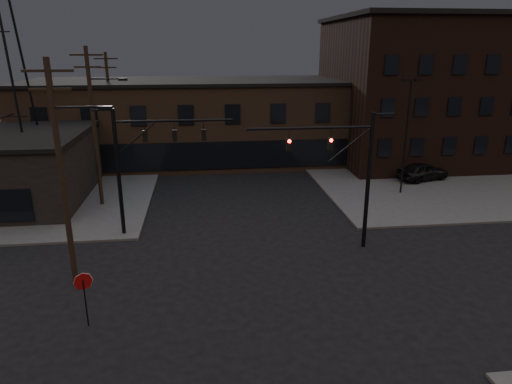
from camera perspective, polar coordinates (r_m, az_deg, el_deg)
ground at (r=22.86m, az=1.34°, el=-12.23°), size 140.00×140.00×0.00m
sidewalk_ne at (r=49.80m, az=23.35°, el=3.02°), size 30.00×30.00×0.15m
building_row at (r=48.27m, az=-3.43°, el=8.78°), size 40.00×12.00×8.00m
building_right at (r=52.16m, az=22.10°, el=11.53°), size 22.00×16.00×14.00m
traffic_signal_near at (r=26.29m, az=11.64°, el=3.06°), size 7.12×0.24×8.00m
traffic_signal_far at (r=28.59m, az=-14.44°, el=4.19°), size 7.12×0.24×8.00m
stop_sign at (r=20.67m, az=-20.73°, el=-11.07°), size 0.72×0.33×2.48m
utility_pole_near at (r=23.24m, az=-23.03°, el=2.49°), size 3.70×0.28×11.00m
utility_pole_mid at (r=34.85m, az=-19.51°, el=7.94°), size 3.70×0.28×11.50m
utility_pole_far at (r=46.75m, az=-17.73°, el=9.91°), size 2.20×0.28×11.00m
lot_light_a at (r=37.65m, az=18.34°, el=7.76°), size 1.50×0.28×9.14m
lot_light_b at (r=44.78m, az=22.72°, el=8.73°), size 1.50×0.28×9.14m
parked_car_lot_a at (r=42.89m, az=20.12°, el=2.45°), size 5.05×3.18×1.60m
parked_car_lot_b at (r=43.92m, az=15.31°, el=3.06°), size 4.93×3.68×1.33m
car_crossing at (r=47.58m, az=3.45°, el=4.63°), size 1.78×4.46×1.44m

